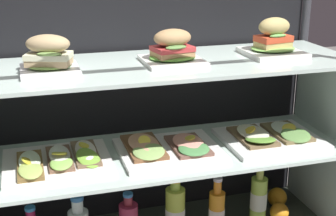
{
  "coord_description": "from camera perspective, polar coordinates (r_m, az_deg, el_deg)",
  "views": [
    {
      "loc": [
        -0.45,
        -1.5,
        1.06
      ],
      "look_at": [
        0.0,
        0.0,
        0.54
      ],
      "focal_mm": 52.96,
      "sensor_mm": 36.0,
      "label": 1
    }
  ],
  "objects": [
    {
      "name": "juice_bottle_front_middle",
      "position": [
        1.85,
        5.62,
        -11.81
      ],
      "size": [
        0.06,
        0.06,
        0.23
      ],
      "color": "orange",
      "rests_on": "case_base_deck"
    },
    {
      "name": "case_frame",
      "position": [
        1.78,
        -1.29,
        1.14
      ],
      "size": [
        1.3,
        0.47,
        0.98
      ],
      "color": "#333338",
      "rests_on": "ground"
    },
    {
      "name": "riser_upper_tier",
      "position": [
        1.65,
        -0.0,
        -0.2
      ],
      "size": [
        1.23,
        0.41,
        0.3
      ],
      "color": "silver",
      "rests_on": "shelf_lower_glass"
    },
    {
      "name": "plated_roll_sandwich_mid_left",
      "position": [
        1.74,
        11.97,
        7.46
      ],
      "size": [
        0.19,
        0.19,
        0.13
      ],
      "color": "white",
      "rests_on": "shelf_upper_glass"
    },
    {
      "name": "orange_fruit_near_left_post",
      "position": [
        2.0,
        12.69,
        -11.6
      ],
      "size": [
        0.07,
        0.07,
        0.07
      ],
      "primitive_type": "sphere",
      "color": "orange",
      "rests_on": "case_base_deck"
    },
    {
      "name": "shelf_upper_glass",
      "position": [
        1.61,
        -0.0,
        5.06
      ],
      "size": [
        1.25,
        0.43,
        0.01
      ],
      "primitive_type": "cube",
      "color": "silver",
      "rests_on": "riser_upper_tier"
    },
    {
      "name": "open_sandwich_tray_far_left",
      "position": [
        1.81,
        11.69,
        -3.22
      ],
      "size": [
        0.34,
        0.29,
        0.06
      ],
      "color": "white",
      "rests_on": "shelf_lower_glass"
    },
    {
      "name": "plated_roll_sandwich_near_right_corner",
      "position": [
        1.51,
        -13.56,
        5.71
      ],
      "size": [
        0.17,
        0.17,
        0.11
      ],
      "color": "white",
      "rests_on": "shelf_upper_glass"
    },
    {
      "name": "shelf_lower_glass",
      "position": [
        1.71,
        -0.0,
        -5.15
      ],
      "size": [
        1.25,
        0.43,
        0.01
      ],
      "primitive_type": "cube",
      "color": "silver",
      "rests_on": "riser_lower_tier"
    },
    {
      "name": "juice_bottle_front_second",
      "position": [
        1.94,
        10.37,
        -10.33
      ],
      "size": [
        0.06,
        0.06,
        0.24
      ],
      "color": "#AED54E",
      "rests_on": "case_base_deck"
    },
    {
      "name": "plated_roll_sandwich_far_right",
      "position": [
        1.59,
        0.52,
        6.7
      ],
      "size": [
        0.19,
        0.19,
        0.11
      ],
      "color": "white",
      "rests_on": "shelf_upper_glass"
    },
    {
      "name": "riser_lower_tier",
      "position": [
        1.78,
        -0.0,
        -10.23
      ],
      "size": [
        1.23,
        0.41,
        0.33
      ],
      "color": "silver",
      "rests_on": "case_base_deck"
    },
    {
      "name": "open_sandwich_tray_left_of_center",
      "position": [
        1.68,
        -0.14,
        -4.63
      ],
      "size": [
        0.34,
        0.29,
        0.06
      ],
      "color": "white",
      "rests_on": "shelf_lower_glass"
    },
    {
      "name": "open_sandwich_tray_near_left_corner",
      "position": [
        1.63,
        -12.56,
        -5.93
      ],
      "size": [
        0.34,
        0.29,
        0.06
      ],
      "color": "white",
      "rests_on": "shelf_lower_glass"
    },
    {
      "name": "juice_bottle_back_center",
      "position": [
        1.82,
        0.85,
        -12.01
      ],
      "size": [
        0.07,
        0.07,
        0.24
      ],
      "color": "#C1D246",
      "rests_on": "case_base_deck"
    },
    {
      "name": "orange_fruit_beside_bottles",
      "position": [
        2.1,
        12.46,
        -9.99
      ],
      "size": [
        0.08,
        0.08,
        0.08
      ],
      "primitive_type": "sphere",
      "color": "orange",
      "rests_on": "case_base_deck"
    }
  ]
}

